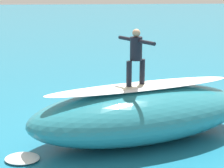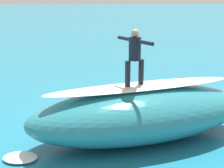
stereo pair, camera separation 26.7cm
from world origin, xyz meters
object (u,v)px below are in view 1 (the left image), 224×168
(surfer_riding, at_px, (136,53))
(surfboard_paddling, at_px, (94,104))
(surfboard_riding, at_px, (135,87))
(surfer_paddling, at_px, (95,100))

(surfer_riding, xyz_separation_m, surfboard_paddling, (1.10, -3.42, -2.55))
(surfboard_riding, bearing_deg, surfer_riding, -32.23)
(surfer_riding, distance_m, surfer_paddling, 4.20)
(surfer_paddling, bearing_deg, surfer_riding, -167.44)
(surfboard_riding, relative_size, surfer_paddling, 1.11)
(surfer_riding, height_order, surfer_paddling, surfer_riding)
(surfboard_riding, height_order, surfboard_paddling, surfboard_riding)
(surfboard_riding, xyz_separation_m, surfer_riding, (0.00, 0.00, 0.97))
(surfer_paddling, bearing_deg, surfboard_paddling, 0.00)
(surfer_riding, xyz_separation_m, surfer_paddling, (1.09, -3.28, -2.37))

